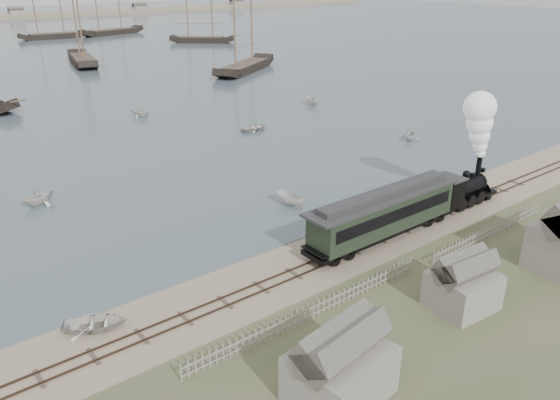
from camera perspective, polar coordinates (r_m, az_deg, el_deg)
ground at (r=43.92m, az=3.88°, el=-5.04°), size 600.00×600.00×0.00m
rail_track at (r=42.63m, az=5.68°, el=-5.97°), size 120.00×1.80×0.16m
picket_fence_west at (r=35.77m, az=3.53°, el=-12.23°), size 19.00×0.10×1.20m
picket_fence_east at (r=48.64m, az=21.04°, el=-3.72°), size 15.00×0.10×1.20m
shed_left at (r=30.50m, az=6.19°, el=-19.67°), size 5.00×4.00×4.10m
shed_mid at (r=38.66m, az=18.30°, el=-10.54°), size 4.00×3.50×3.60m
locomotive at (r=53.66m, az=19.75°, el=4.38°), size 8.20×3.06×10.22m
passenger_coach at (r=45.15m, az=10.78°, el=-1.27°), size 15.48×2.98×3.76m
beached_dinghy at (r=36.45m, az=-18.72°, el=-12.08°), size 4.21×4.69×0.80m
rowboat_1 at (r=56.08m, az=-23.99°, el=0.38°), size 3.63×3.95×1.74m
rowboat_2 at (r=51.11m, az=1.04°, el=0.06°), size 3.44×1.86×1.26m
rowboat_3 at (r=75.81m, az=-2.65°, el=7.59°), size 3.22×4.35×0.87m
rowboat_4 at (r=73.27m, az=13.43°, el=6.72°), size 3.72×3.85×1.56m
rowboat_5 at (r=90.74m, az=3.30°, el=10.31°), size 3.60×1.71×1.34m
rowboat_7 at (r=85.52m, az=-14.39°, el=8.98°), size 4.26×4.09×1.73m
schooner_3 at (r=138.24m, az=-20.46°, el=17.27°), size 9.53×22.22×20.00m
schooner_4 at (r=120.98m, az=-3.77°, el=17.96°), size 22.62×16.96×20.00m
schooner_5 at (r=172.07m, az=-8.32°, el=19.27°), size 17.36×16.04×20.00m
schooner_8 at (r=194.41m, az=-23.05°, el=18.19°), size 20.89×6.40×20.00m
schooner_9 at (r=200.89m, az=-17.46°, el=19.02°), size 23.77×10.62×20.00m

